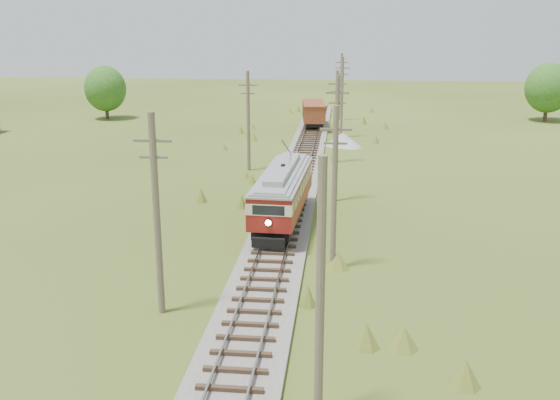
# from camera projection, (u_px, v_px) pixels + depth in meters

# --- Properties ---
(railbed_main) EXTENTS (3.60, 96.00, 0.57)m
(railbed_main) POSITION_uv_depth(u_px,v_px,m) (295.00, 187.00, 48.55)
(railbed_main) COLOR #605B54
(railbed_main) RESTS_ON ground
(streetcar) EXTENTS (3.12, 11.29, 5.12)m
(streetcar) POSITION_uv_depth(u_px,v_px,m) (283.00, 189.00, 39.08)
(streetcar) COLOR black
(streetcar) RESTS_ON ground
(gondola) EXTENTS (3.22, 8.03, 2.60)m
(gondola) POSITION_uv_depth(u_px,v_px,m) (314.00, 112.00, 75.76)
(gondola) COLOR black
(gondola) RESTS_ON ground
(gravel_pile) EXTENTS (3.77, 4.00, 1.37)m
(gravel_pile) POSITION_uv_depth(u_px,v_px,m) (344.00, 140.00, 65.40)
(gravel_pile) COLOR gray
(gravel_pile) RESTS_ON ground
(utility_pole_r_1) EXTENTS (0.30, 0.30, 8.80)m
(utility_pole_r_1) POSITION_uv_depth(u_px,v_px,m) (320.00, 294.00, 19.36)
(utility_pole_r_1) COLOR brown
(utility_pole_r_1) RESTS_ON ground
(utility_pole_r_2) EXTENTS (1.60, 0.30, 8.60)m
(utility_pole_r_2) POSITION_uv_depth(u_px,v_px,m) (334.00, 187.00, 31.76)
(utility_pole_r_2) COLOR brown
(utility_pole_r_2) RESTS_ON ground
(utility_pole_r_3) EXTENTS (1.60, 0.30, 9.00)m
(utility_pole_r_3) POSITION_uv_depth(u_px,v_px,m) (336.00, 138.00, 44.15)
(utility_pole_r_3) COLOR brown
(utility_pole_r_3) RESTS_ON ground
(utility_pole_r_4) EXTENTS (1.60, 0.30, 8.40)m
(utility_pole_r_4) POSITION_uv_depth(u_px,v_px,m) (336.00, 116.00, 56.69)
(utility_pole_r_4) COLOR brown
(utility_pole_r_4) RESTS_ON ground
(utility_pole_r_5) EXTENTS (1.60, 0.30, 8.90)m
(utility_pole_r_5) POSITION_uv_depth(u_px,v_px,m) (342.00, 97.00, 69.01)
(utility_pole_r_5) COLOR brown
(utility_pole_r_5) RESTS_ON ground
(utility_pole_r_6) EXTENTS (1.60, 0.30, 8.70)m
(utility_pole_r_6) POSITION_uv_depth(u_px,v_px,m) (341.00, 86.00, 81.49)
(utility_pole_r_6) COLOR brown
(utility_pole_r_6) RESTS_ON ground
(utility_pole_l_a) EXTENTS (1.60, 0.30, 9.00)m
(utility_pole_l_a) POSITION_uv_depth(u_px,v_px,m) (157.00, 214.00, 26.71)
(utility_pole_l_a) COLOR brown
(utility_pole_l_a) RESTS_ON ground
(utility_pole_l_b) EXTENTS (1.60, 0.30, 8.60)m
(utility_pole_l_b) POSITION_uv_depth(u_px,v_px,m) (248.00, 120.00, 53.57)
(utility_pole_l_b) COLOR brown
(utility_pole_l_b) RESTS_ON ground
(tree_mid_a) EXTENTS (5.46, 5.46, 7.03)m
(tree_mid_a) POSITION_uv_depth(u_px,v_px,m) (105.00, 89.00, 82.77)
(tree_mid_a) COLOR #38281C
(tree_mid_a) RESTS_ON ground
(tree_mid_b) EXTENTS (5.88, 5.88, 7.57)m
(tree_mid_b) POSITION_uv_depth(u_px,v_px,m) (548.00, 88.00, 80.81)
(tree_mid_b) COLOR #38281C
(tree_mid_b) RESTS_ON ground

